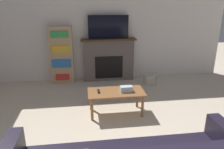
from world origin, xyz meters
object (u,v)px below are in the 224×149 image
bookshelf (61,55)px  storage_basket (150,79)px  tv (108,27)px  coffee_table (116,94)px  fireplace (108,59)px

bookshelf → storage_basket: bearing=-10.4°
tv → bookshelf: tv is taller
coffee_table → tv: bearing=87.6°
bookshelf → coffee_table: bearing=-58.5°
fireplace → storage_basket: bearing=-23.0°
bookshelf → tv: bearing=0.1°
tv → coffee_table: tv is taller
fireplace → bookshelf: bookshelf is taller
coffee_table → bookshelf: bearing=121.5°
fireplace → bookshelf: 1.21m
bookshelf → storage_basket: (2.21, -0.41, -0.59)m
fireplace → coffee_table: 1.86m
coffee_table → storage_basket: 1.81m
coffee_table → storage_basket: bearing=52.5°
fireplace → tv: bearing=-90.0°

